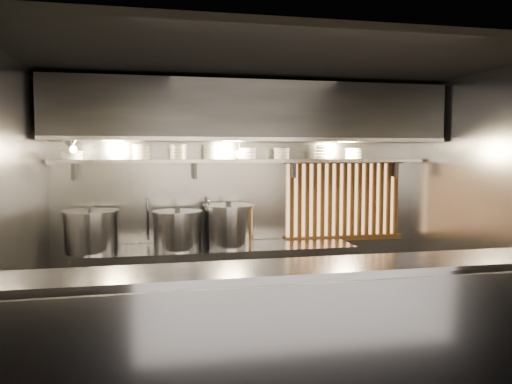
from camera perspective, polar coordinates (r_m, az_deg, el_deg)
name	(u,v)px	position (r m, az deg, el deg)	size (l,w,h in m)	color
floor	(273,360)	(5.03, 1.90, -18.60)	(4.50, 4.50, 0.00)	black
ceiling	(273,62)	(4.70, 2.00, 14.61)	(4.50, 4.50, 0.00)	black
wall_back	(243,200)	(6.12, -1.46, -0.89)	(4.50, 4.50, 0.00)	gray
wall_left	(13,221)	(4.66, -26.00, -3.03)	(3.00, 3.00, 0.00)	gray
wall_right	(485,209)	(5.65, 24.70, -1.75)	(3.00, 3.00, 0.00)	gray
serving_counter	(303,338)	(3.96, 5.42, -16.32)	(4.50, 0.56, 1.13)	#99999F
cooking_bench	(224,285)	(5.88, -3.69, -10.54)	(3.00, 0.70, 0.90)	#99999F
bowl_shelf	(246,161)	(5.92, -1.15, 3.58)	(4.40, 0.34, 0.04)	#99999F
exhaust_hood	(250,113)	(5.72, -0.73, 9.01)	(4.40, 0.81, 0.65)	#2D2D30
wood_screen	(344,200)	(6.44, 10.06, -0.86)	(1.56, 0.09, 1.04)	#FFB572
faucet_left	(148,211)	(5.89, -12.28, -2.11)	(0.04, 0.30, 0.50)	silver
faucet_right	(208,209)	(5.93, -5.50, -1.98)	(0.04, 0.30, 0.50)	silver
heat_lamp	(71,144)	(5.40, -20.43, 5.21)	(0.25, 0.35, 0.20)	#99999F
pendant_bulb	(239,154)	(5.78, -1.90, 4.37)	(0.09, 0.09, 0.19)	#2D2D30
stock_pot_left	(92,231)	(5.72, -18.29, -4.24)	(0.64, 0.64, 0.49)	#99999F
stock_pot_mid	(178,230)	(5.66, -8.96, -4.28)	(0.72, 0.72, 0.47)	#99999F
stock_pot_right	(229,225)	(5.77, -3.14, -3.81)	(0.62, 0.62, 0.52)	#99999F
bowl_stack_0	(72,155)	(5.87, -20.28, 3.95)	(0.24, 0.24, 0.09)	white
bowl_stack_1	(142,152)	(5.81, -12.94, 4.49)	(0.22, 0.22, 0.17)	white
bowl_stack_2	(178,152)	(5.82, -8.91, 4.55)	(0.20, 0.20, 0.17)	white
bowl_stack_3	(211,152)	(5.85, -5.11, 4.58)	(0.20, 0.20, 0.17)	white
bowl_stack_4	(248,154)	(5.92, -0.94, 4.42)	(0.22, 0.22, 0.13)	white
bowl_stack_5	(281,154)	(6.02, 2.92, 4.41)	(0.20, 0.20, 0.13)	white
bowl_stack_6	(320,152)	(6.16, 7.32, 4.56)	(0.22, 0.22, 0.17)	white
bowl_stack_7	(354,154)	(6.32, 11.12, 4.34)	(0.23, 0.23, 0.13)	white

